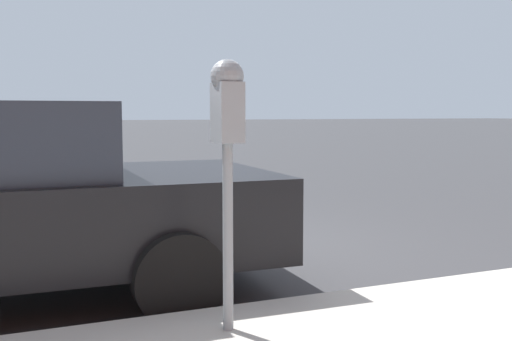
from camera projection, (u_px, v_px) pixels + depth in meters
ground_plane at (180, 254)px, 6.08m from camera, size 220.00×220.00×0.00m
parking_meter at (227, 125)px, 3.38m from camera, size 0.21×0.19×1.56m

